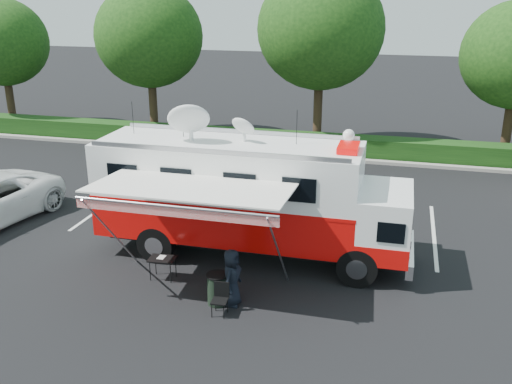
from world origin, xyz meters
TOP-DOWN VIEW (x-y plane):
  - ground_plane at (0.00, 0.00)m, footprint 120.00×120.00m
  - back_border at (1.14, 12.90)m, footprint 60.00×6.14m
  - stall_lines at (-0.50, 3.00)m, footprint 24.12×5.50m
  - command_truck at (-0.08, -0.00)m, footprint 9.40×2.59m
  - awning at (-0.92, -2.68)m, footprint 5.13×2.65m
  - person at (0.24, -2.93)m, footprint 0.54×0.79m
  - folding_table at (-2.05, -2.08)m, footprint 0.79×0.58m
  - folding_chair at (0.09, -3.42)m, footprint 0.42×0.44m
  - trash_bin at (-0.13, -3.00)m, footprint 0.57×0.57m

SIDE VIEW (x-z plane):
  - ground_plane at x=0.00m, z-range 0.00..0.00m
  - person at x=0.24m, z-range -0.77..0.77m
  - stall_lines at x=-0.50m, z-range 0.00..0.01m
  - trash_bin at x=-0.13m, z-range 0.00..0.85m
  - folding_chair at x=0.09m, z-range 0.07..0.90m
  - folding_table at x=-2.05m, z-range 0.27..0.91m
  - command_truck at x=-0.08m, z-range -0.32..4.19m
  - awning at x=-0.92m, z-range 1.36..4.46m
  - back_border at x=1.14m, z-range 0.57..9.44m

